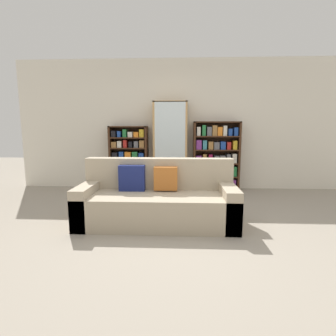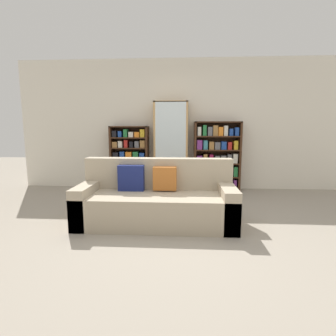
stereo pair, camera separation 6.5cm
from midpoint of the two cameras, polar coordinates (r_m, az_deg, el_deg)
ground_plane at (r=3.36m, az=2.21°, el=-13.90°), size 16.00×16.00×0.00m
wall_back at (r=5.62m, az=2.91°, el=9.32°), size 6.85×0.06×2.70m
couch at (r=3.62m, az=-2.02°, el=-7.19°), size 2.10×0.83×0.86m
bookshelf_left at (r=5.56m, az=-7.90°, el=1.95°), size 0.79×0.32×1.33m
display_cabinet at (r=5.41m, az=1.00°, el=4.71°), size 0.69×0.36×1.82m
bookshelf_right at (r=5.49m, az=10.88°, el=2.30°), size 0.94×0.32×1.42m
wine_bottle at (r=4.87m, az=5.36°, el=-4.87°), size 0.09×0.09×0.36m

